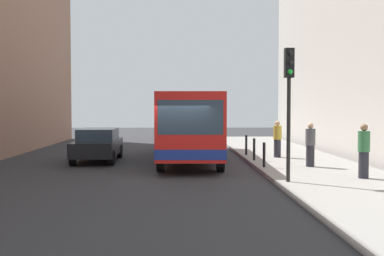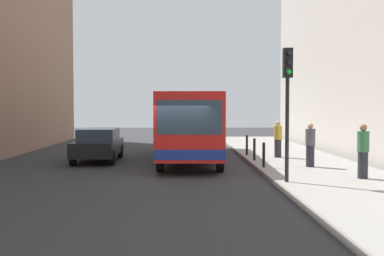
{
  "view_description": "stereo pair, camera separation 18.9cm",
  "coord_description": "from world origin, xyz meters",
  "px_view_note": "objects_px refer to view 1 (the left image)",
  "views": [
    {
      "loc": [
        0.12,
        -17.2,
        2.45
      ],
      "look_at": [
        0.74,
        2.8,
        1.58
      ],
      "focal_mm": 44.96,
      "sensor_mm": 36.0,
      "label": 1
    },
    {
      "loc": [
        0.31,
        -17.21,
        2.45
      ],
      "look_at": [
        0.74,
        2.8,
        1.58
      ],
      "focal_mm": 44.96,
      "sensor_mm": 36.0,
      "label": 2
    }
  ],
  "objects_px": {
    "car_beside_bus": "(98,144)",
    "bollard_mid": "(254,149)",
    "traffic_light": "(289,89)",
    "pedestrian_mid_sidewalk": "(310,145)",
    "bus": "(191,123)",
    "pedestrian_far_sidewalk": "(277,139)",
    "bollard_near": "(264,155)",
    "pedestrian_near_signal": "(364,151)",
    "bollard_far": "(246,145)"
  },
  "relations": [
    {
      "from": "bollard_mid",
      "to": "pedestrian_far_sidewalk",
      "type": "bearing_deg",
      "value": 44.14
    },
    {
      "from": "traffic_light",
      "to": "pedestrian_mid_sidewalk",
      "type": "height_order",
      "value": "traffic_light"
    },
    {
      "from": "bollard_mid",
      "to": "pedestrian_far_sidewalk",
      "type": "relative_size",
      "value": 0.57
    },
    {
      "from": "bus",
      "to": "pedestrian_mid_sidewalk",
      "type": "bearing_deg",
      "value": 141.91
    },
    {
      "from": "bollard_near",
      "to": "bollard_mid",
      "type": "height_order",
      "value": "same"
    },
    {
      "from": "bollard_mid",
      "to": "bollard_far",
      "type": "relative_size",
      "value": 1.0
    },
    {
      "from": "traffic_light",
      "to": "pedestrian_near_signal",
      "type": "xyz_separation_m",
      "value": [
        2.6,
        0.63,
        -1.97
      ]
    },
    {
      "from": "bus",
      "to": "pedestrian_far_sidewalk",
      "type": "distance_m",
      "value": 4.04
    },
    {
      "from": "bollard_near",
      "to": "bollard_far",
      "type": "relative_size",
      "value": 1.0
    },
    {
      "from": "traffic_light",
      "to": "pedestrian_far_sidewalk",
      "type": "xyz_separation_m",
      "value": [
        1.17,
        7.18,
        -2.02
      ]
    },
    {
      "from": "traffic_light",
      "to": "bollard_near",
      "type": "distance_m",
      "value": 4.3
    },
    {
      "from": "car_beside_bus",
      "to": "bollard_far",
      "type": "relative_size",
      "value": 4.65
    },
    {
      "from": "pedestrian_mid_sidewalk",
      "to": "car_beside_bus",
      "type": "bearing_deg",
      "value": 179.54
    },
    {
      "from": "bus",
      "to": "bollard_near",
      "type": "xyz_separation_m",
      "value": [
        2.7,
        -3.9,
        -1.1
      ]
    },
    {
      "from": "bollard_far",
      "to": "pedestrian_near_signal",
      "type": "bearing_deg",
      "value": -70.67
    },
    {
      "from": "bollard_far",
      "to": "pedestrian_mid_sidewalk",
      "type": "relative_size",
      "value": 0.56
    },
    {
      "from": "bus",
      "to": "traffic_light",
      "type": "relative_size",
      "value": 2.71
    },
    {
      "from": "bollard_far",
      "to": "pedestrian_far_sidewalk",
      "type": "height_order",
      "value": "pedestrian_far_sidewalk"
    },
    {
      "from": "car_beside_bus",
      "to": "bollard_mid",
      "type": "height_order",
      "value": "car_beside_bus"
    },
    {
      "from": "bollard_mid",
      "to": "pedestrian_near_signal",
      "type": "relative_size",
      "value": 0.54
    },
    {
      "from": "car_beside_bus",
      "to": "bollard_near",
      "type": "xyz_separation_m",
      "value": [
        6.91,
        -3.54,
        -0.16
      ]
    },
    {
      "from": "traffic_light",
      "to": "bollard_near",
      "type": "relative_size",
      "value": 4.32
    },
    {
      "from": "bus",
      "to": "bollard_far",
      "type": "distance_m",
      "value": 3.03
    },
    {
      "from": "bollard_mid",
      "to": "bollard_near",
      "type": "bearing_deg",
      "value": -90.0
    },
    {
      "from": "traffic_light",
      "to": "pedestrian_near_signal",
      "type": "bearing_deg",
      "value": 13.62
    },
    {
      "from": "bus",
      "to": "car_beside_bus",
      "type": "xyz_separation_m",
      "value": [
        -4.21,
        -0.35,
        -0.94
      ]
    },
    {
      "from": "car_beside_bus",
      "to": "pedestrian_far_sidewalk",
      "type": "relative_size",
      "value": 2.64
    },
    {
      "from": "car_beside_bus",
      "to": "traffic_light",
      "type": "height_order",
      "value": "traffic_light"
    },
    {
      "from": "pedestrian_mid_sidewalk",
      "to": "pedestrian_far_sidewalk",
      "type": "xyz_separation_m",
      "value": [
        -0.55,
        3.47,
        -0.01
      ]
    },
    {
      "from": "bollard_far",
      "to": "pedestrian_far_sidewalk",
      "type": "distance_m",
      "value": 1.74
    },
    {
      "from": "pedestrian_mid_sidewalk",
      "to": "pedestrian_near_signal",
      "type": "bearing_deg",
      "value": -53.22
    },
    {
      "from": "bollard_near",
      "to": "pedestrian_far_sidewalk",
      "type": "xyz_separation_m",
      "value": [
        1.27,
        3.6,
        0.36
      ]
    },
    {
      "from": "bus",
      "to": "bollard_mid",
      "type": "bearing_deg",
      "value": 152.18
    },
    {
      "from": "pedestrian_mid_sidewalk",
      "to": "bollard_mid",
      "type": "bearing_deg",
      "value": 150.01
    },
    {
      "from": "car_beside_bus",
      "to": "bollard_mid",
      "type": "bearing_deg",
      "value": 169.89
    },
    {
      "from": "bus",
      "to": "pedestrian_far_sidewalk",
      "type": "xyz_separation_m",
      "value": [
        3.96,
        -0.3,
        -0.74
      ]
    },
    {
      "from": "bollard_near",
      "to": "pedestrian_near_signal",
      "type": "distance_m",
      "value": 4.02
    },
    {
      "from": "car_beside_bus",
      "to": "pedestrian_near_signal",
      "type": "distance_m",
      "value": 11.6
    },
    {
      "from": "car_beside_bus",
      "to": "pedestrian_near_signal",
      "type": "height_order",
      "value": "pedestrian_near_signal"
    },
    {
      "from": "bollard_mid",
      "to": "pedestrian_near_signal",
      "type": "height_order",
      "value": "pedestrian_near_signal"
    },
    {
      "from": "bus",
      "to": "pedestrian_near_signal",
      "type": "distance_m",
      "value": 8.74
    },
    {
      "from": "bollard_far",
      "to": "pedestrian_near_signal",
      "type": "distance_m",
      "value": 8.16
    },
    {
      "from": "car_beside_bus",
      "to": "bollard_near",
      "type": "height_order",
      "value": "car_beside_bus"
    },
    {
      "from": "car_beside_bus",
      "to": "pedestrian_near_signal",
      "type": "bearing_deg",
      "value": 145.48
    },
    {
      "from": "bollard_near",
      "to": "traffic_light",
      "type": "bearing_deg",
      "value": -88.4
    },
    {
      "from": "pedestrian_mid_sidewalk",
      "to": "pedestrian_far_sidewalk",
      "type": "distance_m",
      "value": 3.51
    },
    {
      "from": "bollard_far",
      "to": "bollard_mid",
      "type": "bearing_deg",
      "value": -90.0
    },
    {
      "from": "bollard_mid",
      "to": "pedestrian_near_signal",
      "type": "bearing_deg",
      "value": -63.12
    },
    {
      "from": "bollard_near",
      "to": "bollard_far",
      "type": "height_order",
      "value": "same"
    },
    {
      "from": "pedestrian_near_signal",
      "to": "bollard_far",
      "type": "bearing_deg",
      "value": 137.97
    }
  ]
}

